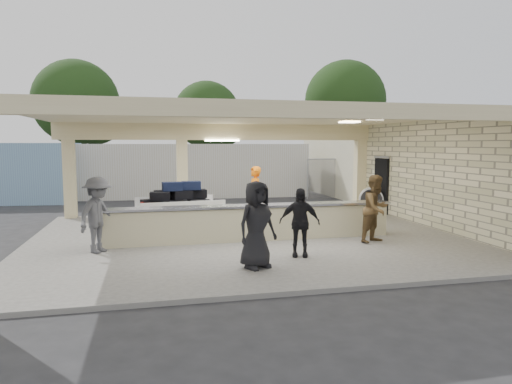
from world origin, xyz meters
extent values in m
plane|color=#252528|center=(0.00, 0.00, 0.00)|extent=(120.00, 120.00, 0.00)
cube|color=#605E59|center=(0.00, 0.00, 0.05)|extent=(12.00, 10.00, 0.10)
cube|color=beige|center=(0.00, 0.00, 3.50)|extent=(12.00, 10.00, 0.02)
cube|color=beige|center=(6.00, 0.00, 1.75)|extent=(0.02, 10.00, 3.50)
cube|color=black|center=(5.94, 3.20, 1.15)|extent=(0.10, 0.95, 2.10)
cube|color=beige|center=(0.00, 4.75, 3.20)|extent=(12.00, 0.50, 0.60)
cube|color=beige|center=(0.00, -4.85, 3.35)|extent=(12.00, 0.30, 0.30)
cube|color=beige|center=(-5.50, 4.75, 1.80)|extent=(0.40, 0.40, 3.50)
cube|color=beige|center=(-1.50, 4.75, 1.80)|extent=(0.40, 0.40, 3.50)
cube|color=beige|center=(5.80, 4.80, 1.80)|extent=(0.40, 0.40, 3.50)
cube|color=white|center=(0.00, 4.50, 2.88)|extent=(1.30, 0.12, 0.06)
cube|color=#FFEABF|center=(3.80, 1.50, 3.47)|extent=(0.55, 0.55, 0.04)
cube|color=#FFEABF|center=(3.80, -0.50, 3.47)|extent=(0.55, 0.55, 0.04)
cube|color=#FFEABF|center=(3.80, -2.50, 3.47)|extent=(0.55, 0.55, 0.04)
cube|color=#C1B890|center=(0.00, -0.50, 0.55)|extent=(8.00, 0.50, 0.90)
cube|color=#B7B7BC|center=(0.00, -0.50, 1.05)|extent=(8.20, 0.58, 0.06)
cube|color=silver|center=(-1.82, 1.53, 0.71)|extent=(2.70, 1.82, 0.12)
cylinder|color=black|center=(-2.76, 0.85, 0.30)|extent=(0.17, 0.42, 0.41)
cylinder|color=black|center=(-2.89, 1.96, 0.30)|extent=(0.17, 0.42, 0.41)
cylinder|color=black|center=(-0.74, 1.09, 0.30)|extent=(0.17, 0.42, 0.41)
cylinder|color=black|center=(-0.88, 2.20, 0.30)|extent=(0.17, 0.42, 0.41)
cube|color=silver|center=(-1.91, 2.28, 0.91)|extent=(2.53, 0.36, 0.30)
cube|color=silver|center=(-1.73, 0.77, 0.91)|extent=(2.53, 0.36, 0.30)
cube|color=black|center=(-2.59, 1.13, 0.90)|extent=(0.63, 0.45, 0.26)
cube|color=black|center=(-1.88, 1.21, 0.90)|extent=(0.63, 0.45, 0.26)
cube|color=black|center=(-1.18, 1.30, 0.90)|extent=(0.63, 0.45, 0.26)
cube|color=black|center=(-2.66, 1.73, 0.90)|extent=(0.63, 0.45, 0.26)
cube|color=black|center=(-1.96, 1.82, 0.90)|extent=(0.63, 0.45, 0.26)
cube|color=black|center=(-1.25, 1.90, 0.90)|extent=(0.63, 0.45, 0.26)
cube|color=black|center=(-2.40, 1.25, 1.18)|extent=(0.63, 0.45, 0.26)
cube|color=black|center=(-1.72, 1.54, 1.18)|extent=(0.63, 0.45, 0.26)
cube|color=black|center=(-1.24, 1.80, 1.18)|extent=(0.63, 0.45, 0.26)
cube|color=black|center=(-2.26, 1.78, 1.18)|extent=(0.63, 0.45, 0.26)
cube|color=black|center=(-2.02, 1.50, 1.45)|extent=(0.63, 0.45, 0.26)
cube|color=black|center=(-1.43, 1.68, 1.45)|extent=(0.63, 0.45, 0.26)
cube|color=#590F0C|center=(-2.68, 1.01, 0.90)|extent=(0.63, 0.45, 0.26)
cylinder|color=silver|center=(5.50, 3.14, 0.65)|extent=(0.95, 0.65, 0.90)
cylinder|color=black|center=(5.50, 3.14, 0.65)|extent=(0.87, 0.64, 0.80)
cube|color=silver|center=(5.20, 3.14, 0.25)|extent=(0.06, 0.50, 0.30)
cube|color=silver|center=(5.80, 3.14, 0.25)|extent=(0.06, 0.50, 0.30)
imported|color=orange|center=(0.64, 1.78, 1.06)|extent=(0.45, 0.74, 1.93)
imported|color=brown|center=(3.25, -1.53, 1.01)|extent=(0.97, 0.74, 1.83)
imported|color=black|center=(0.74, -2.57, 0.91)|extent=(1.01, 0.61, 1.62)
imported|color=#47484C|center=(-3.92, -1.10, 1.03)|extent=(1.03, 1.22, 1.86)
imported|color=black|center=(-0.47, -3.32, 1.04)|extent=(0.99, 0.73, 1.87)
imported|color=silver|center=(7.10, 13.76, 0.72)|extent=(5.40, 3.29, 1.44)
imported|color=silver|center=(10.35, 13.81, 0.80)|extent=(5.36, 2.96, 1.60)
imported|color=black|center=(7.28, 15.07, 0.75)|extent=(4.77, 3.12, 1.50)
cube|color=silver|center=(-0.91, 11.45, 1.38)|extent=(12.82, 3.23, 2.75)
cylinder|color=gray|center=(5.00, 9.00, 1.00)|extent=(0.06, 0.06, 2.00)
cylinder|color=gray|center=(7.00, 9.00, 1.00)|extent=(0.06, 0.06, 2.00)
cylinder|color=gray|center=(9.00, 9.00, 1.00)|extent=(0.06, 0.06, 2.00)
cylinder|color=gray|center=(11.00, 9.00, 1.00)|extent=(0.06, 0.06, 2.00)
cylinder|color=gray|center=(13.00, 9.00, 1.00)|extent=(0.06, 0.06, 2.00)
cylinder|color=gray|center=(15.00, 9.00, 1.00)|extent=(0.06, 0.06, 2.00)
cylinder|color=gray|center=(17.00, 9.00, 1.00)|extent=(0.06, 0.06, 2.00)
cube|color=gray|center=(11.00, 9.00, 1.00)|extent=(12.00, 0.02, 2.00)
cylinder|color=gray|center=(11.00, 9.00, 2.00)|extent=(12.00, 0.05, 0.05)
cylinder|color=#382619|center=(-8.00, 24.00, 2.25)|extent=(0.70, 0.70, 4.50)
sphere|color=black|center=(-8.00, 24.00, 5.85)|extent=(6.30, 6.30, 6.30)
sphere|color=black|center=(-6.80, 24.60, 4.95)|extent=(4.50, 4.50, 4.50)
cylinder|color=#382619|center=(2.00, 26.00, 2.00)|extent=(0.70, 0.70, 4.00)
sphere|color=black|center=(2.00, 26.00, 5.20)|extent=(5.60, 5.60, 5.60)
sphere|color=black|center=(3.20, 26.60, 4.40)|extent=(4.00, 4.00, 4.00)
cylinder|color=#382619|center=(14.00, 25.00, 2.50)|extent=(0.70, 0.70, 5.00)
sphere|color=black|center=(14.00, 25.00, 6.50)|extent=(7.00, 7.00, 7.00)
sphere|color=black|center=(15.20, 25.60, 5.50)|extent=(5.00, 5.00, 5.00)
cube|color=beige|center=(9.50, 10.00, 1.60)|extent=(6.00, 8.00, 3.20)
camera|label=1|loc=(-2.62, -12.65, 2.74)|focal=32.00mm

